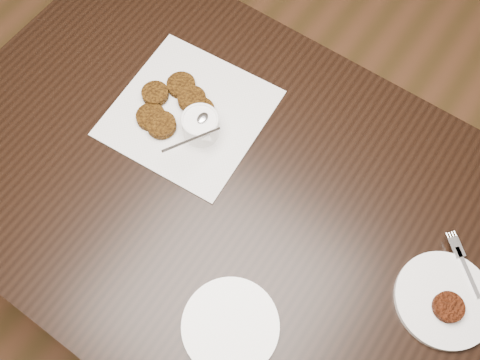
% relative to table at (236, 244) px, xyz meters
% --- Properties ---
extents(floor, '(4.00, 4.00, 0.00)m').
position_rel_table_xyz_m(floor, '(-0.06, -0.08, -0.38)').
color(floor, brown).
rests_on(floor, ground).
extents(table, '(1.39, 0.90, 0.75)m').
position_rel_table_xyz_m(table, '(0.00, 0.00, 0.00)').
color(table, black).
rests_on(table, floor).
extents(napkin, '(0.36, 0.36, 0.00)m').
position_rel_table_xyz_m(napkin, '(-0.20, 0.10, 0.38)').
color(napkin, silver).
rests_on(napkin, table).
extents(sauce_ramekin, '(0.14, 0.14, 0.12)m').
position_rel_table_xyz_m(sauce_ramekin, '(-0.15, 0.08, 0.44)').
color(sauce_ramekin, white).
rests_on(sauce_ramekin, napkin).
extents(patty_cluster, '(0.27, 0.27, 0.02)m').
position_rel_table_xyz_m(patty_cluster, '(-0.24, 0.10, 0.39)').
color(patty_cluster, brown).
rests_on(patty_cluster, napkin).
extents(plate_with_patty, '(0.27, 0.27, 0.03)m').
position_rel_table_xyz_m(plate_with_patty, '(0.47, 0.05, 0.39)').
color(plate_with_patty, white).
rests_on(plate_with_patty, table).
extents(plate_empty, '(0.25, 0.25, 0.01)m').
position_rel_table_xyz_m(plate_empty, '(0.16, -0.24, 0.38)').
color(plate_empty, white).
rests_on(plate_empty, table).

